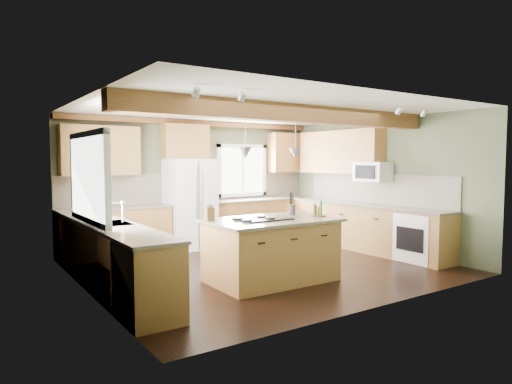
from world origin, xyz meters
TOP-DOWN VIEW (x-y plane):
  - floor at (0.00, 0.00)m, footprint 5.60×5.60m
  - ceiling at (0.00, 0.00)m, footprint 5.60×5.60m
  - wall_back at (0.00, 2.50)m, footprint 5.60×0.00m
  - wall_left at (-2.80, 0.00)m, footprint 0.00×5.00m
  - wall_right at (2.80, 0.00)m, footprint 0.00×5.00m
  - ceiling_beam at (0.00, -0.80)m, footprint 5.55×0.26m
  - soffit_trim at (0.00, 2.40)m, footprint 5.55×0.20m
  - backsplash_back at (0.00, 2.48)m, footprint 5.58×0.03m
  - backsplash_right at (2.78, 0.05)m, footprint 0.03×3.70m
  - base_cab_back_left at (-1.79, 2.20)m, footprint 2.02×0.60m
  - counter_back_left at (-1.79, 2.20)m, footprint 2.06×0.64m
  - base_cab_back_right at (1.49, 2.20)m, footprint 2.62×0.60m
  - counter_back_right at (1.49, 2.20)m, footprint 2.66×0.64m
  - base_cab_left at (-2.50, 0.05)m, footprint 0.60×3.70m
  - counter_left at (-2.50, 0.05)m, footprint 0.64×3.74m
  - base_cab_right at (2.50, 0.05)m, footprint 0.60×3.70m
  - counter_right at (2.50, 0.05)m, footprint 0.64×3.74m
  - upper_cab_back_left at (-1.99, 2.33)m, footprint 1.40×0.35m
  - upper_cab_over_fridge at (-0.30, 2.33)m, footprint 0.96×0.35m
  - upper_cab_right at (2.62, 0.90)m, footprint 0.35×2.20m
  - upper_cab_back_corner at (2.30, 2.33)m, footprint 0.90×0.35m
  - window_left at (-2.78, 0.05)m, footprint 0.04×1.60m
  - window_back at (1.15, 2.48)m, footprint 1.10×0.04m
  - sink at (-2.50, 0.05)m, footprint 0.50×0.65m
  - faucet at (-2.32, 0.05)m, footprint 0.02×0.02m
  - dishwasher at (-2.49, -1.25)m, footprint 0.60×0.60m
  - oven at (2.49, -1.25)m, footprint 0.60×0.72m
  - microwave at (2.58, -0.05)m, footprint 0.40×0.70m
  - pendant_left at (-0.84, -0.80)m, footprint 0.18×0.18m
  - pendant_right at (0.04, -0.80)m, footprint 0.18×0.18m
  - refrigerator at (-0.30, 2.12)m, footprint 0.90×0.74m
  - island at (-0.40, -0.80)m, footprint 1.78×1.10m
  - island_top at (-0.40, -0.80)m, footprint 1.90×1.22m
  - cooktop at (-0.55, -0.80)m, footprint 0.77×0.52m
  - knife_block at (-1.24, -0.49)m, footprint 0.13×0.10m
  - utensil_crock at (0.16, -0.57)m, footprint 0.12×0.12m
  - bottle_tray at (0.38, -0.94)m, footprint 0.25×0.25m

SIDE VIEW (x-z plane):
  - floor at x=0.00m, z-range 0.00..0.00m
  - dishwasher at x=-2.49m, z-range 0.01..0.85m
  - oven at x=2.49m, z-range 0.01..0.85m
  - base_cab_back_left at x=-1.79m, z-range 0.00..0.88m
  - base_cab_back_right at x=1.49m, z-range 0.00..0.88m
  - base_cab_left at x=-2.50m, z-range 0.00..0.88m
  - base_cab_right at x=2.50m, z-range 0.00..0.88m
  - island at x=-0.40m, z-range 0.00..0.88m
  - counter_back_left at x=-1.79m, z-range 0.88..0.92m
  - counter_back_right at x=1.49m, z-range 0.88..0.92m
  - counter_left at x=-2.50m, z-range 0.88..0.92m
  - counter_right at x=2.50m, z-range 0.88..0.92m
  - refrigerator at x=-0.30m, z-range 0.00..1.80m
  - island_top at x=-0.40m, z-range 0.88..0.92m
  - sink at x=-2.50m, z-range 0.89..0.92m
  - cooktop at x=-0.55m, z-range 0.92..0.94m
  - utensil_crock at x=0.16m, z-range 0.92..1.08m
  - knife_block at x=-1.24m, z-range 0.92..1.10m
  - bottle_tray at x=0.38m, z-range 0.92..1.14m
  - faucet at x=-2.32m, z-range 0.91..1.19m
  - backsplash_back at x=0.00m, z-range 0.92..1.50m
  - backsplash_right at x=2.78m, z-range 0.92..1.50m
  - wall_back at x=0.00m, z-range -1.50..4.10m
  - wall_left at x=-2.80m, z-range -1.20..3.80m
  - wall_right at x=2.80m, z-range -1.20..3.80m
  - window_back at x=1.15m, z-range 1.05..2.05m
  - window_left at x=-2.78m, z-range 1.02..2.08m
  - microwave at x=2.58m, z-range 1.36..1.74m
  - pendant_left at x=-0.84m, z-range 1.80..1.96m
  - pendant_right at x=0.04m, z-range 1.80..1.96m
  - upper_cab_back_left at x=-1.99m, z-range 1.50..2.40m
  - upper_cab_right at x=2.62m, z-range 1.50..2.40m
  - upper_cab_back_corner at x=2.30m, z-range 1.50..2.40m
  - upper_cab_over_fridge at x=-0.30m, z-range 1.80..2.50m
  - ceiling_beam at x=0.00m, z-range 2.34..2.60m
  - soffit_trim at x=0.00m, z-range 2.49..2.59m
  - ceiling at x=0.00m, z-range 2.60..2.60m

